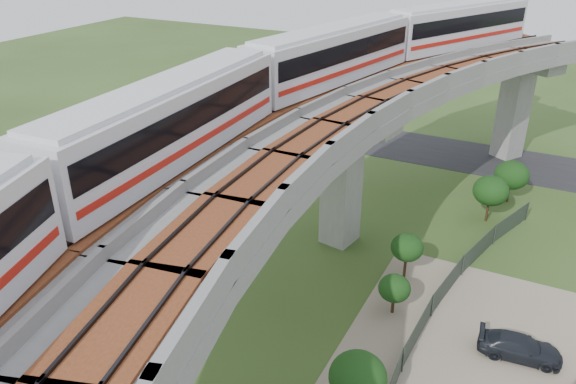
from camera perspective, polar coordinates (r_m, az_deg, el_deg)
name	(u,v)px	position (r m, az deg, el deg)	size (l,w,h in m)	color
ground	(253,322)	(32.10, -3.57, -13.03)	(160.00, 160.00, 0.00)	#32481C
asphalt_road	(406,146)	(56.63, 11.85, 4.61)	(60.00, 8.00, 0.03)	#232326
viaduct	(320,189)	(25.71, 3.30, 0.29)	(19.58, 73.98, 11.40)	#99968E
metro_train	(292,90)	(29.16, 0.42, 10.34)	(12.45, 61.20, 3.64)	silver
fence	(429,369)	(29.03, 14.08, -17.02)	(3.87, 38.73, 1.50)	#2D382D
tree_0	(512,175)	(46.79, 21.78, 1.61)	(2.61, 2.61, 3.42)	#382314
tree_1	(491,191)	(43.11, 19.91, 0.12)	(2.55, 2.55, 3.57)	#382314
tree_2	(407,248)	(34.96, 12.00, -5.55)	(1.98, 1.98, 3.07)	#382314
tree_3	(394,288)	(32.20, 10.76, -9.59)	(1.81, 1.81, 2.46)	#382314
tree_4	(358,377)	(26.08, 7.11, -18.17)	(2.60, 2.60, 3.22)	#382314
car_dark	(520,347)	(31.78, 22.50, -14.37)	(1.67, 4.10, 1.19)	black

